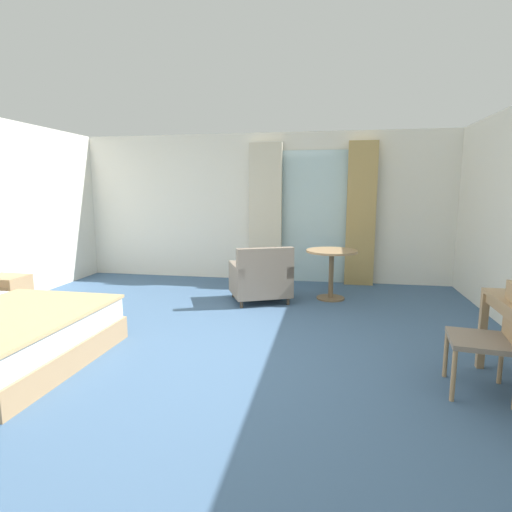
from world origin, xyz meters
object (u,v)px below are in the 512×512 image
Objects in this scene: armchair_by_window at (261,279)px; round_cafe_table at (331,263)px; nightstand at (7,295)px; desk_chair at (493,334)px.

armchair_by_window is 1.36× the size of round_cafe_table.
desk_chair reaches higher than nightstand.
nightstand is at bearing -159.83° from round_cafe_table.
armchair_by_window is at bearing -161.00° from round_cafe_table.
round_cafe_table is (-1.22, 2.63, 0.05)m from desk_chair.
armchair_by_window is at bearing 20.54° from nightstand.
desk_chair reaches higher than armchair_by_window.
round_cafe_table is at bearing 20.17° from nightstand.
armchair_by_window is 1.05m from round_cafe_table.
armchair_by_window reaches higher than round_cafe_table.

